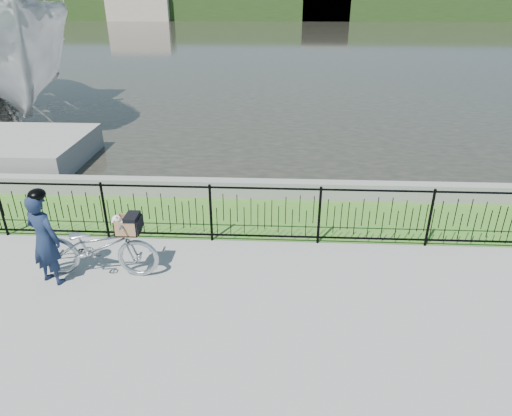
{
  "coord_description": "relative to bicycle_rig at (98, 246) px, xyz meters",
  "views": [
    {
      "loc": [
        0.21,
        -5.87,
        4.4
      ],
      "look_at": [
        -0.13,
        1.0,
        1.0
      ],
      "focal_mm": 32.0,
      "sensor_mm": 36.0,
      "label": 1
    }
  ],
  "objects": [
    {
      "name": "ground",
      "position": [
        2.69,
        -0.4,
        -0.54
      ],
      "size": [
        120.0,
        120.0,
        0.0
      ],
      "primitive_type": "plane",
      "color": "gray",
      "rests_on": "ground"
    },
    {
      "name": "grass_strip",
      "position": [
        2.69,
        2.2,
        -0.53
      ],
      "size": [
        60.0,
        2.0,
        0.01
      ],
      "primitive_type": "cube",
      "color": "#3F7123",
      "rests_on": "ground"
    },
    {
      "name": "water",
      "position": [
        2.69,
        32.6,
        -0.54
      ],
      "size": [
        120.0,
        120.0,
        0.0
      ],
      "primitive_type": "plane",
      "color": "#29271F",
      "rests_on": "ground"
    },
    {
      "name": "quay_wall",
      "position": [
        2.69,
        3.2,
        -0.34
      ],
      "size": [
        60.0,
        0.3,
        0.4
      ],
      "primitive_type": "cube",
      "color": "gray",
      "rests_on": "ground"
    },
    {
      "name": "fence",
      "position": [
        2.69,
        1.2,
        0.04
      ],
      "size": [
        14.0,
        0.06,
        1.15
      ],
      "primitive_type": null,
      "color": "black",
      "rests_on": "ground"
    },
    {
      "name": "far_treeline",
      "position": [
        2.69,
        59.6,
        0.96
      ],
      "size": [
        120.0,
        6.0,
        3.0
      ],
      "primitive_type": "cube",
      "color": "#274119",
      "rests_on": "ground"
    },
    {
      "name": "far_building_left",
      "position": [
        -15.31,
        57.6,
        1.46
      ],
      "size": [
        8.0,
        4.0,
        4.0
      ],
      "primitive_type": "cube",
      "color": "#B3A390",
      "rests_on": "ground"
    },
    {
      "name": "far_building_right",
      "position": [
        8.69,
        58.1,
        1.06
      ],
      "size": [
        6.0,
        3.0,
        3.2
      ],
      "primitive_type": "cube",
      "color": "#B3A390",
      "rests_on": "ground"
    },
    {
      "name": "bicycle_rig",
      "position": [
        0.0,
        0.0,
        0.0
      ],
      "size": [
        2.01,
        0.7,
        1.15
      ],
      "color": "#A7ACB3",
      "rests_on": "ground"
    },
    {
      "name": "cyclist",
      "position": [
        -0.73,
        -0.24,
        0.28
      ],
      "size": [
        0.67,
        0.55,
        1.64
      ],
      "color": "#141F37",
      "rests_on": "ground"
    },
    {
      "name": "boat_near",
      "position": [
        -7.13,
        10.52,
        1.68
      ],
      "size": [
        9.99,
        11.28,
        6.06
      ],
      "color": "#BDBDBD",
      "rests_on": "water"
    }
  ]
}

